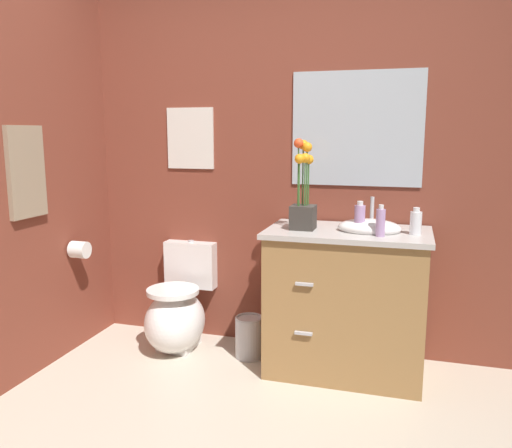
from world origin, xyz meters
name	(u,v)px	position (x,y,z in m)	size (l,w,h in m)	color
wall_back	(324,161)	(0.20, 1.60, 1.25)	(4.26, 0.05, 2.50)	brown
toilet	(178,313)	(-0.71, 1.30, 0.24)	(0.38, 0.59, 0.69)	white
vanity_cabinet	(346,300)	(0.40, 1.28, 0.45)	(0.94, 0.56, 1.05)	#9E7242
flower_vase	(303,199)	(0.14, 1.23, 1.05)	(0.14, 0.14, 0.53)	#38332D
soap_bottle	(381,222)	(0.59, 1.14, 0.95)	(0.05, 0.05, 0.17)	#B28CBF
lotion_bottle	(360,218)	(0.47, 1.23, 0.95)	(0.06, 0.06, 0.18)	#B28CBF
hand_wash_bottle	(416,222)	(0.77, 1.25, 0.94)	(0.06, 0.06, 0.15)	white
trash_bin	(249,337)	(-0.21, 1.30, 0.14)	(0.18, 0.18, 0.27)	#B7B7BC
wall_poster	(190,138)	(-0.71, 1.57, 1.39)	(0.33, 0.01, 0.41)	silver
wall_mirror	(357,129)	(0.40, 1.57, 1.45)	(0.80, 0.01, 0.70)	#B2BCC6
hanging_towel	(26,172)	(-1.36, 0.74, 1.21)	(0.03, 0.28, 0.52)	gray
toilet_paper_roll	(80,250)	(-1.30, 1.11, 0.68)	(0.11, 0.11, 0.11)	white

